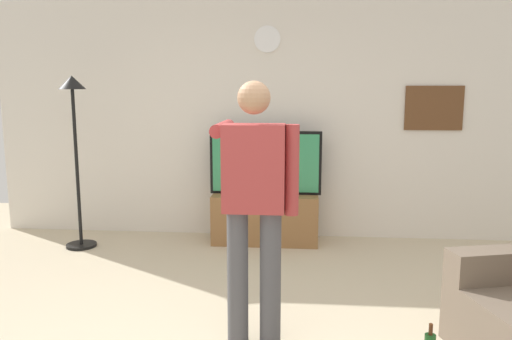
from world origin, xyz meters
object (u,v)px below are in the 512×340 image
(framed_picture, at_px, (434,108))
(floor_lamp, at_px, (74,126))
(television, at_px, (266,163))
(wall_clock, at_px, (267,39))
(tv_stand, at_px, (265,219))
(person_standing_nearer_lamp, at_px, (254,199))

(framed_picture, distance_m, floor_lamp, 3.88)
(television, height_order, wall_clock, wall_clock)
(television, bearing_deg, wall_clock, 90.00)
(wall_clock, bearing_deg, floor_lamp, -162.91)
(television, distance_m, wall_clock, 1.37)
(tv_stand, height_order, person_standing_nearer_lamp, person_standing_nearer_lamp)
(television, height_order, floor_lamp, floor_lamp)
(framed_picture, xyz_separation_m, person_standing_nearer_lamp, (-1.76, -2.51, -0.50))
(framed_picture, bearing_deg, floor_lamp, -170.86)
(television, distance_m, framed_picture, 1.95)
(television, relative_size, wall_clock, 4.22)
(floor_lamp, bearing_deg, person_standing_nearer_lamp, -42.48)
(tv_stand, bearing_deg, floor_lamp, -170.83)
(wall_clock, xyz_separation_m, framed_picture, (1.84, 0.00, -0.75))
(television, height_order, framed_picture, framed_picture)
(wall_clock, xyz_separation_m, person_standing_nearer_lamp, (0.08, -2.50, -1.25))
(wall_clock, distance_m, framed_picture, 1.99)
(framed_picture, xyz_separation_m, floor_lamp, (-3.83, -0.62, -0.18))
(framed_picture, distance_m, person_standing_nearer_lamp, 3.10)
(tv_stand, bearing_deg, television, 90.00)
(framed_picture, bearing_deg, tv_stand, -170.89)
(tv_stand, height_order, framed_picture, framed_picture)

